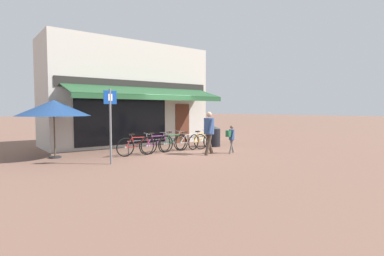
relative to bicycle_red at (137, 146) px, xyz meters
name	(u,v)px	position (x,y,z in m)	size (l,w,h in m)	color
ground_plane	(185,151)	(2.16, -0.17, -0.39)	(160.00, 160.00, 0.00)	brown
shop_front	(127,95)	(1.56, 4.15, 2.18)	(8.33, 4.72, 5.16)	beige
bike_rack_rail	(170,140)	(1.70, 0.28, 0.09)	(3.99, 0.04, 0.57)	#47494F
bicycle_red	(137,146)	(0.00, 0.00, 0.00)	(1.74, 0.52, 0.87)	black
bicycle_purple	(157,144)	(0.89, 0.02, 0.00)	(1.75, 0.52, 0.87)	black
bicycle_green	(173,142)	(1.81, 0.21, 0.00)	(1.75, 0.60, 0.87)	black
bicycle_silver	(191,142)	(2.66, 0.05, -0.02)	(1.71, 0.52, 0.86)	black
bicycle_orange	(201,141)	(3.28, 0.09, -0.01)	(1.76, 0.58, 0.85)	black
pedestrian_adult	(209,129)	(2.44, -1.46, 0.65)	(0.62, 0.65, 1.74)	#47382D
pedestrian_child	(231,136)	(3.37, -1.78, 0.34)	(0.46, 0.35, 1.17)	slate
litter_bin	(214,136)	(4.34, 0.36, 0.11)	(0.60, 0.60, 0.99)	black
parking_sign	(110,118)	(-1.54, -1.13, 1.13)	(0.44, 0.07, 2.49)	slate
cafe_parasol	(54,108)	(-2.71, 1.37, 1.47)	(2.63, 2.63, 2.16)	#4C3D2D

